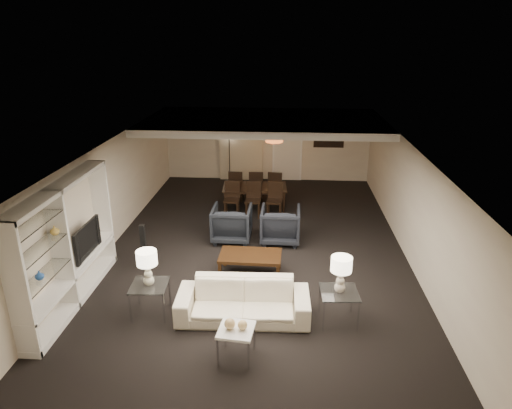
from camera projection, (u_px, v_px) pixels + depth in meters
The scene contains 35 objects.
floor at pixel (256, 247), 11.04m from camera, with size 11.00×11.00×0.00m, color black.
ceiling at pixel (256, 146), 10.16m from camera, with size 7.00×11.00×0.02m, color silver.
wall_back at pixel (267, 144), 15.74m from camera, with size 7.00×0.02×2.50m, color #C1B09C.
wall_front at pixel (224, 354), 5.47m from camera, with size 7.00×0.02×2.50m, color #C1B09C.
wall_left at pixel (109, 195), 10.83m from camera, with size 0.02×11.00×2.50m, color #C1B09C.
wall_right at pixel (409, 202), 10.37m from camera, with size 0.02×11.00×2.50m, color #C1B09C.
ceiling_soffit at pixel (264, 122), 13.47m from camera, with size 7.00×4.00×0.20m, color silver.
curtains at pixel (241, 146), 15.74m from camera, with size 1.50×0.12×2.40m, color beige.
door at pixel (287, 151), 15.73m from camera, with size 0.90×0.05×2.10m, color silver.
painting at pixel (329, 137), 15.46m from camera, with size 0.95×0.04×0.65m, color #142D38.
media_unit at pixel (68, 246), 8.42m from camera, with size 0.38×3.40×2.35m, color white, non-canonical shape.
pendant_light at pixel (274, 138), 13.61m from camera, with size 0.52×0.52×0.24m, color #D8591E.
sofa at pixel (243, 301), 8.19m from camera, with size 2.38×0.93×0.69m, color beige.
coffee_table at pixel (250, 264), 9.73m from camera, with size 1.30×0.76×0.47m, color black, non-canonical shape.
armchair_left at pixel (232, 223), 11.28m from camera, with size 0.94×0.97×0.88m, color black.
armchair_right at pixel (280, 225), 11.20m from camera, with size 0.94×0.97×0.88m, color black.
side_table_left at pixel (151, 299), 8.32m from camera, with size 0.65×0.65×0.61m, color white, non-canonical shape.
side_table_right at pixel (338, 307), 8.10m from camera, with size 0.65×0.65×0.61m, color silver, non-canonical shape.
table_lamp_left at pixel (148, 268), 8.09m from camera, with size 0.37×0.37×0.67m, color beige, non-canonical shape.
table_lamp_right at pixel (341, 275), 7.87m from camera, with size 0.37×0.37×0.67m, color beige, non-canonical shape.
marble_table at pixel (236, 343), 7.19m from camera, with size 0.54×0.54×0.54m, color white, non-canonical shape.
gold_gourd_a at pixel (230, 324), 7.07m from camera, with size 0.17×0.17×0.17m, color tan.
gold_gourd_b at pixel (243, 325), 7.06m from camera, with size 0.15×0.15×0.15m, color #ECC57D.
television at pixel (82, 239), 8.94m from camera, with size 0.14×1.10×0.63m, color black.
vase_blue at pixel (39, 275), 7.47m from camera, with size 0.15×0.15×0.16m, color #244F9C.
vase_amber at pixel (55, 230), 7.93m from camera, with size 0.16×0.16×0.16m, color gold.
floor_speaker at pixel (144, 246), 9.97m from camera, with size 0.11×0.11×0.99m, color black.
dining_table at pixel (255, 197), 13.40m from camera, with size 1.85×1.03×0.65m, color black.
chair_nl at pixel (232, 199), 12.78m from camera, with size 0.45×0.45×0.97m, color black, non-canonical shape.
chair_nm at pixel (253, 200), 12.74m from camera, with size 0.45×0.45×0.97m, color black, non-canonical shape.
chair_nr at pixel (274, 200), 12.70m from camera, with size 0.45×0.45×0.97m, color black, non-canonical shape.
chair_fl at pixel (237, 185), 13.99m from camera, with size 0.45×0.45×0.97m, color black, non-canonical shape.
chair_fm at pixel (256, 185), 13.96m from camera, with size 0.45×0.45×0.97m, color black, non-canonical shape.
chair_fr at pixel (276, 186), 13.92m from camera, with size 0.45×0.45×0.97m, color black, non-canonical shape.
floor_lamp at pixel (229, 157), 15.68m from camera, with size 0.25×0.25×1.74m, color black, non-canonical shape.
Camera 1 is at (0.70, -9.95, 4.86)m, focal length 32.00 mm.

